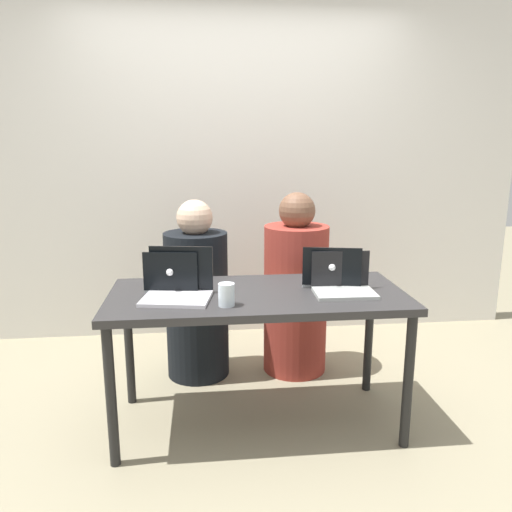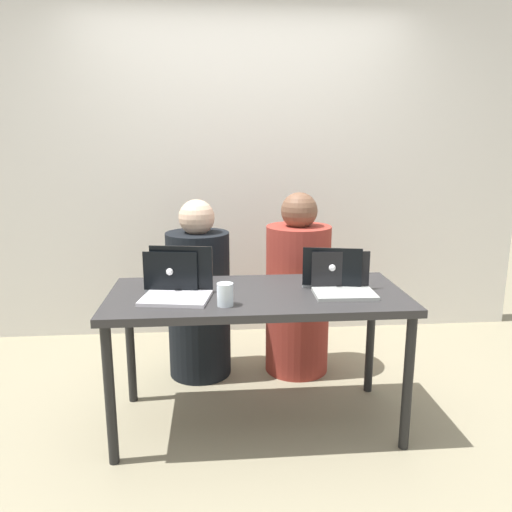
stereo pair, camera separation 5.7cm
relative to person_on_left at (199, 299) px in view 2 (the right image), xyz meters
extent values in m
plane|color=gray|center=(0.33, -0.65, -0.52)|extent=(12.00, 12.00, 0.00)
cube|color=silver|center=(0.33, 0.80, 0.82)|extent=(4.50, 0.10, 2.67)
cube|color=#2D2C2D|center=(0.33, -0.65, 0.21)|extent=(1.54, 0.70, 0.04)
cylinder|color=black|center=(-0.40, -0.95, -0.16)|extent=(0.05, 0.05, 0.71)
cylinder|color=black|center=(1.05, -0.95, -0.16)|extent=(0.05, 0.05, 0.71)
cylinder|color=black|center=(-0.40, -0.35, -0.16)|extent=(0.05, 0.05, 0.71)
cylinder|color=black|center=(1.05, -0.35, -0.16)|extent=(0.05, 0.05, 0.71)
cylinder|color=black|center=(0.00, 0.00, -0.04)|extent=(0.47, 0.47, 0.96)
sphere|color=beige|center=(0.00, 0.00, 0.54)|extent=(0.23, 0.23, 0.23)
cylinder|color=maroon|center=(0.65, 0.00, -0.02)|extent=(0.44, 0.44, 0.99)
sphere|color=brown|center=(0.65, 0.00, 0.57)|extent=(0.24, 0.24, 0.24)
cube|color=silver|center=(-0.09, -0.73, 0.24)|extent=(0.37, 0.30, 0.02)
cube|color=black|center=(-0.07, -0.61, 0.36)|extent=(0.33, 0.07, 0.23)
sphere|color=white|center=(-0.06, -0.59, 0.36)|extent=(0.04, 0.04, 0.04)
cube|color=silver|center=(0.75, -0.50, 0.24)|extent=(0.35, 0.28, 0.02)
cube|color=black|center=(0.73, -0.62, 0.35)|extent=(0.31, 0.07, 0.21)
sphere|color=white|center=(0.73, -0.63, 0.35)|extent=(0.04, 0.04, 0.04)
cube|color=silver|center=(-0.11, -0.51, 0.24)|extent=(0.31, 0.26, 0.02)
cube|color=black|center=(-0.12, -0.62, 0.35)|extent=(0.28, 0.05, 0.20)
sphere|color=white|center=(-0.12, -0.63, 0.35)|extent=(0.04, 0.04, 0.04)
cube|color=#B2B6B2|center=(0.77, -0.73, 0.24)|extent=(0.31, 0.21, 0.02)
cube|color=black|center=(0.77, -0.63, 0.34)|extent=(0.31, 0.02, 0.19)
sphere|color=white|center=(0.77, -0.61, 0.34)|extent=(0.03, 0.03, 0.03)
cylinder|color=silver|center=(0.16, -0.84, 0.29)|extent=(0.08, 0.08, 0.11)
cylinder|color=silver|center=(0.16, -0.84, 0.26)|extent=(0.07, 0.07, 0.06)
camera|label=1|loc=(0.05, -3.13, 1.00)|focal=35.00mm
camera|label=2|loc=(0.11, -3.13, 1.00)|focal=35.00mm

